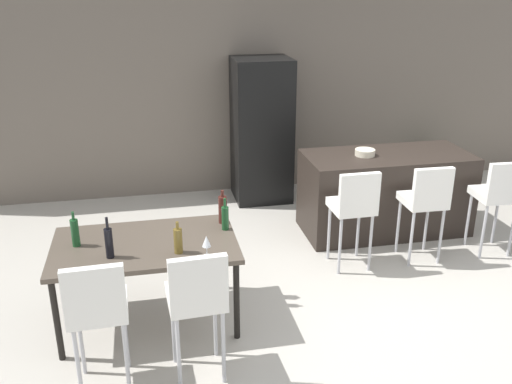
{
  "coord_description": "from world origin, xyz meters",
  "views": [
    {
      "loc": [
        -1.99,
        -4.46,
        2.77
      ],
      "look_at": [
        -0.99,
        0.39,
        0.85
      ],
      "focal_mm": 39.02,
      "sensor_mm": 36.0,
      "label": 1
    }
  ],
  "objects": [
    {
      "name": "refrigerator",
      "position": [
        -0.52,
        2.34,
        0.92
      ],
      "size": [
        0.72,
        0.68,
        1.84
      ],
      "primitive_type": "cube",
      "color": "black",
      "rests_on": "ground_plane"
    },
    {
      "name": "kitchen_island",
      "position": [
        0.65,
        1.05,
        0.46
      ],
      "size": [
        1.87,
        0.82,
        0.92
      ],
      "primitive_type": "cube",
      "color": "black",
      "rests_on": "ground_plane"
    },
    {
      "name": "dining_chair_far",
      "position": [
        -1.72,
        -1.1,
        0.7
      ],
      "size": [
        0.42,
        0.42,
        1.05
      ],
      "color": "white",
      "rests_on": "ground_plane"
    },
    {
      "name": "wine_bottle_middle",
      "position": [
        -1.37,
        -0.01,
        0.87
      ],
      "size": [
        0.08,
        0.08,
        0.31
      ],
      "color": "#471E19",
      "rests_on": "dining_table"
    },
    {
      "name": "bar_chair_left",
      "position": [
        -0.04,
        0.26,
        0.7
      ],
      "size": [
        0.41,
        0.41,
        1.05
      ],
      "color": "white",
      "rests_on": "ground_plane"
    },
    {
      "name": "wine_bottle_end",
      "position": [
        -1.37,
        -0.15,
        0.85
      ],
      "size": [
        0.06,
        0.06,
        0.29
      ],
      "color": "#194723",
      "rests_on": "dining_table"
    },
    {
      "name": "bar_chair_right",
      "position": [
        1.54,
        0.26,
        0.7
      ],
      "size": [
        0.42,
        0.42,
        1.05
      ],
      "color": "white",
      "rests_on": "ground_plane"
    },
    {
      "name": "dining_chair_near",
      "position": [
        -2.39,
        -1.1,
        0.7
      ],
      "size": [
        0.41,
        0.41,
        1.05
      ],
      "color": "white",
      "rests_on": "ground_plane"
    },
    {
      "name": "wine_bottle_corner",
      "position": [
        -1.8,
        -0.51,
        0.85
      ],
      "size": [
        0.07,
        0.07,
        0.27
      ],
      "color": "brown",
      "rests_on": "dining_table"
    },
    {
      "name": "wine_bottle_right",
      "position": [
        -2.32,
        -0.48,
        0.87
      ],
      "size": [
        0.06,
        0.06,
        0.34
      ],
      "color": "black",
      "rests_on": "dining_table"
    },
    {
      "name": "back_wall",
      "position": [
        0.0,
        2.78,
        1.45
      ],
      "size": [
        10.0,
        0.12,
        2.9
      ],
      "primitive_type": "cube",
      "color": "#665B51",
      "rests_on": "ground_plane"
    },
    {
      "name": "bar_chair_middle",
      "position": [
        0.72,
        0.26,
        0.7
      ],
      "size": [
        0.41,
        0.41,
        1.05
      ],
      "color": "white",
      "rests_on": "ground_plane"
    },
    {
      "name": "fruit_bowl",
      "position": [
        0.38,
        1.07,
        0.96
      ],
      "size": [
        0.22,
        0.22,
        0.07
      ],
      "primitive_type": "cylinder",
      "color": "beige",
      "rests_on": "kitchen_island"
    },
    {
      "name": "wine_bottle_near",
      "position": [
        -2.6,
        -0.22,
        0.86
      ],
      "size": [
        0.06,
        0.06,
        0.3
      ],
      "color": "#194723",
      "rests_on": "dining_table"
    },
    {
      "name": "wine_glass_left",
      "position": [
        -1.59,
        -0.61,
        0.86
      ],
      "size": [
        0.07,
        0.07,
        0.17
      ],
      "color": "silver",
      "rests_on": "dining_table"
    },
    {
      "name": "ground_plane",
      "position": [
        0.0,
        0.0,
        0.0
      ],
      "size": [
        10.0,
        10.0,
        0.0
      ],
      "primitive_type": "plane",
      "color": "#ADA89E"
    },
    {
      "name": "dining_table",
      "position": [
        -2.06,
        -0.28,
        0.68
      ],
      "size": [
        1.5,
        0.91,
        0.74
      ],
      "color": "#4C4238",
      "rests_on": "ground_plane"
    },
    {
      "name": "potted_plant",
      "position": [
        1.94,
        2.33,
        0.35
      ],
      "size": [
        0.39,
        0.39,
        0.59
      ],
      "color": "#38383D",
      "rests_on": "ground_plane"
    }
  ]
}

